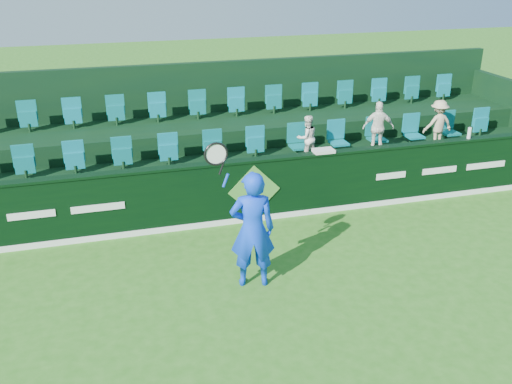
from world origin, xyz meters
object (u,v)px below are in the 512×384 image
object	(u,v)px
spectator_left	(307,138)
drinks_bottle	(469,133)
tennis_player	(252,229)
spectator_right	(438,124)
spectator_middle	(378,127)
towel	(324,151)

from	to	relation	value
spectator_left	drinks_bottle	world-z (taller)	spectator_left
tennis_player	spectator_left	distance (m)	4.19
tennis_player	spectator_right	distance (m)	6.63
spectator_middle	towel	xyz separation A→B (m)	(-1.82, -1.12, -0.03)
spectator_middle	spectator_right	xyz separation A→B (m)	(1.59, 0.00, -0.04)
spectator_right	drinks_bottle	xyz separation A→B (m)	(0.07, -1.12, 0.10)
drinks_bottle	spectator_left	bearing A→B (deg)	161.92
tennis_player	towel	world-z (taller)	tennis_player
tennis_player	drinks_bottle	size ratio (longest dim) A/B	10.59
tennis_player	spectator_left	bearing A→B (deg)	57.42
spectator_left	towel	distance (m)	1.12
tennis_player	drinks_bottle	distance (m)	6.19
spectator_left	drinks_bottle	distance (m)	3.61
spectator_right	spectator_left	bearing A→B (deg)	-0.98
spectator_right	drinks_bottle	distance (m)	1.13
towel	drinks_bottle	size ratio (longest dim) A/B	1.72
spectator_left	towel	bearing A→B (deg)	77.10
drinks_bottle	spectator_middle	bearing A→B (deg)	146.00
tennis_player	spectator_left	xyz separation A→B (m)	(2.25, 3.53, 0.29)
spectator_middle	drinks_bottle	size ratio (longest dim) A/B	4.89
spectator_left	towel	world-z (taller)	spectator_left
spectator_left	spectator_right	bearing A→B (deg)	169.60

